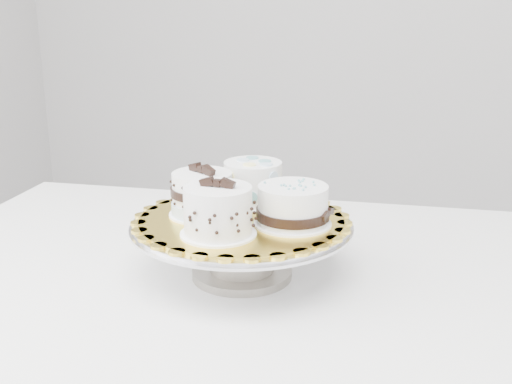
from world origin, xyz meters
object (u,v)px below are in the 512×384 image
(table, at_px, (274,324))
(cake_stand, at_px, (242,239))
(cake_swirl, at_px, (218,212))
(cake_board, at_px, (242,219))
(cake_dots, at_px, (253,182))
(cake_banded, at_px, (202,196))
(cake_ribbon, at_px, (293,206))

(table, distance_m, cake_stand, 0.14)
(cake_stand, distance_m, cake_swirl, 0.10)
(cake_stand, bearing_deg, cake_swirl, -94.23)
(cake_board, relative_size, cake_dots, 2.67)
(cake_dots, bearing_deg, cake_swirl, -95.24)
(cake_stand, xyz_separation_m, cake_banded, (-0.06, -0.01, 0.06))
(cake_swirl, height_order, cake_dots, cake_swirl)
(cake_board, distance_m, cake_ribbon, 0.08)
(table, xyz_separation_m, cake_dots, (-0.06, 0.07, 0.20))
(cake_swirl, bearing_deg, cake_banded, 127.01)
(cake_dots, bearing_deg, table, -56.12)
(cake_swirl, height_order, cake_ribbon, cake_swirl)
(cake_dots, bearing_deg, cake_ribbon, -47.23)
(table, bearing_deg, cake_dots, 123.26)
(cake_dots, distance_m, cake_ribbon, 0.12)
(table, xyz_separation_m, cake_stand, (-0.05, -0.01, 0.14))
(table, relative_size, cake_ribbon, 11.33)
(cake_swirl, bearing_deg, cake_stand, 84.88)
(cake_stand, relative_size, cake_dots, 2.92)
(cake_board, distance_m, cake_banded, 0.07)
(table, distance_m, cake_board, 0.17)
(cake_ribbon, bearing_deg, cake_dots, 145.65)
(table, height_order, cake_ribbon, cake_ribbon)
(cake_ribbon, bearing_deg, cake_stand, -174.40)
(cake_swirl, bearing_deg, cake_dots, 90.50)
(cake_swirl, relative_size, cake_ribbon, 0.90)
(cake_board, height_order, cake_swirl, cake_swirl)
(cake_dots, xyz_separation_m, cake_ribbon, (0.09, -0.08, -0.01))
(cake_stand, xyz_separation_m, cake_dots, (-0.01, 0.07, 0.07))
(table, relative_size, cake_stand, 4.01)
(cake_dots, bearing_deg, cake_banded, -128.69)
(cake_banded, relative_size, cake_dots, 1.06)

